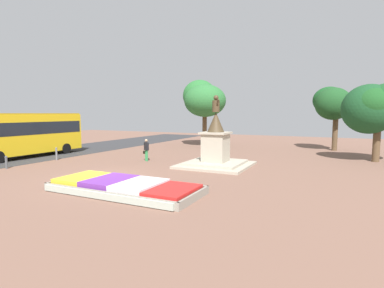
{
  "coord_description": "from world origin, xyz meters",
  "views": [
    {
      "loc": [
        11.49,
        -12.34,
        3.52
      ],
      "look_at": [
        4.56,
        1.96,
        1.89
      ],
      "focal_mm": 28.0,
      "sensor_mm": 36.0,
      "label": 1
    }
  ],
  "objects_px": {
    "pedestrian_with_handbag": "(146,149)",
    "kerb_bollard_mid_a": "(6,162)",
    "city_bus": "(22,132)",
    "statue_monument": "(216,150)",
    "flower_planter": "(123,187)",
    "kerb_bollard_mid_b": "(56,153)"
  },
  "relations": [
    {
      "from": "city_bus",
      "to": "kerb_bollard_mid_b",
      "type": "relative_size",
      "value": 10.02
    },
    {
      "from": "city_bus",
      "to": "statue_monument",
      "type": "bearing_deg",
      "value": 11.3
    },
    {
      "from": "city_bus",
      "to": "pedestrian_with_handbag",
      "type": "bearing_deg",
      "value": 16.08
    },
    {
      "from": "statue_monument",
      "to": "kerb_bollard_mid_a",
      "type": "relative_size",
      "value": 5.75
    },
    {
      "from": "pedestrian_with_handbag",
      "to": "kerb_bollard_mid_a",
      "type": "height_order",
      "value": "pedestrian_with_handbag"
    },
    {
      "from": "city_bus",
      "to": "kerb_bollard_mid_b",
      "type": "bearing_deg",
      "value": 3.79
    },
    {
      "from": "flower_planter",
      "to": "kerb_bollard_mid_b",
      "type": "distance_m",
      "value": 11.64
    },
    {
      "from": "statue_monument",
      "to": "kerb_bollard_mid_b",
      "type": "distance_m",
      "value": 12.11
    },
    {
      "from": "kerb_bollard_mid_a",
      "to": "kerb_bollard_mid_b",
      "type": "xyz_separation_m",
      "value": [
        -0.09,
        3.88,
        0.08
      ]
    },
    {
      "from": "statue_monument",
      "to": "pedestrian_with_handbag",
      "type": "xyz_separation_m",
      "value": [
        -5.41,
        -0.21,
        -0.17
      ]
    },
    {
      "from": "statue_monument",
      "to": "city_bus",
      "type": "distance_m",
      "value": 15.58
    },
    {
      "from": "flower_planter",
      "to": "city_bus",
      "type": "relative_size",
      "value": 0.72
    },
    {
      "from": "city_bus",
      "to": "pedestrian_with_handbag",
      "type": "distance_m",
      "value": 10.3
    },
    {
      "from": "pedestrian_with_handbag",
      "to": "kerb_bollard_mid_a",
      "type": "xyz_separation_m",
      "value": [
        -6.27,
        -6.48,
        -0.48
      ]
    },
    {
      "from": "flower_planter",
      "to": "kerb_bollard_mid_b",
      "type": "relative_size",
      "value": 7.21
    },
    {
      "from": "city_bus",
      "to": "pedestrian_with_handbag",
      "type": "relative_size",
      "value": 5.97
    },
    {
      "from": "flower_planter",
      "to": "statue_monument",
      "type": "distance_m",
      "value": 8.14
    },
    {
      "from": "city_bus",
      "to": "kerb_bollard_mid_a",
      "type": "relative_size",
      "value": 11.93
    },
    {
      "from": "flower_planter",
      "to": "statue_monument",
      "type": "xyz_separation_m",
      "value": [
        1.33,
        7.99,
        0.85
      ]
    },
    {
      "from": "city_bus",
      "to": "kerb_bollard_mid_b",
      "type": "distance_m",
      "value": 3.8
    },
    {
      "from": "flower_planter",
      "to": "statue_monument",
      "type": "bearing_deg",
      "value": 80.52
    },
    {
      "from": "city_bus",
      "to": "kerb_bollard_mid_b",
      "type": "xyz_separation_m",
      "value": [
        3.49,
        0.23,
        -1.51
      ]
    }
  ]
}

